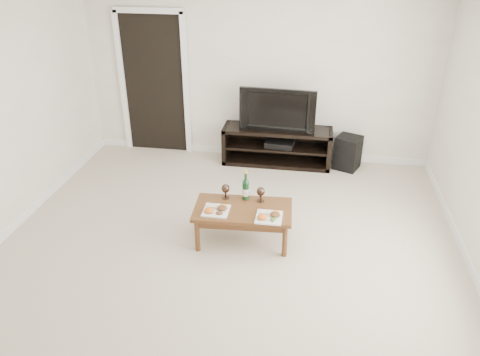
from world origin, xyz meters
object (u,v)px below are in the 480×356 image
object	(u,v)px
subwoofer	(348,153)
coffee_table	(243,225)
media_console	(277,146)
television	(278,108)

from	to	relation	value
subwoofer	coffee_table	bearing A→B (deg)	-97.44
media_console	coffee_table	world-z (taller)	media_console
television	media_console	bearing A→B (deg)	0.00
television	subwoofer	xyz separation A→B (m)	(1.02, 0.01, -0.62)
subwoofer	coffee_table	xyz separation A→B (m)	(-1.21, -2.05, -0.03)
subwoofer	media_console	bearing A→B (deg)	-156.61
media_console	subwoofer	xyz separation A→B (m)	(1.02, 0.01, -0.03)
media_console	subwoofer	bearing A→B (deg)	0.34
subwoofer	television	bearing A→B (deg)	-156.61
subwoofer	coffee_table	size ratio (longest dim) A/B	0.46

